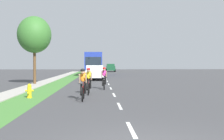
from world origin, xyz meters
TOP-DOWN VIEW (x-y plane):
  - ground_plane at (0.00, 20.00)m, footprint 120.00×120.00m
  - grass_verge at (-4.56, 20.00)m, footprint 1.83×70.00m
  - sidewalk_concrete at (-6.19, 20.00)m, footprint 1.42×70.00m
  - lane_markings_center at (0.00, 24.00)m, footprint 0.12×53.80m
  - fire_hydrant_yellow at (-4.56, 8.84)m, footprint 0.44×0.38m
  - cyclist_lead at (-1.67, 7.84)m, footprint 0.42×1.72m
  - cyclist_trailing at (-1.49, 10.38)m, footprint 0.42×1.72m
  - cyclist_distant at (-0.51, 13.44)m, footprint 0.42×1.72m
  - pickup_white at (-1.31, 24.25)m, footprint 2.22×5.10m
  - bus_blue at (-1.64, 37.19)m, footprint 2.78×11.60m
  - suv_dark_green at (1.86, 54.59)m, footprint 2.15×4.70m
  - street_tree_near at (-6.52, 18.08)m, footprint 2.92×2.92m

SIDE VIEW (x-z plane):
  - ground_plane at x=0.00m, z-range 0.00..0.00m
  - grass_verge at x=-4.56m, z-range 0.00..0.01m
  - lane_markings_center at x=0.00m, z-range 0.00..0.01m
  - sidewalk_concrete at x=-6.19m, z-range -0.05..0.06m
  - fire_hydrant_yellow at x=-4.56m, z-range -0.01..0.75m
  - cyclist_lead at x=-1.67m, z-range 0.02..1.60m
  - cyclist_trailing at x=-1.49m, z-range 0.02..1.60m
  - cyclist_distant at x=-0.51m, z-range 0.02..1.60m
  - pickup_white at x=-1.31m, z-range 0.01..1.65m
  - suv_dark_green at x=1.86m, z-range 0.05..1.84m
  - bus_blue at x=-1.64m, z-range 0.24..3.72m
  - street_tree_near at x=-6.52m, z-range 1.36..7.34m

